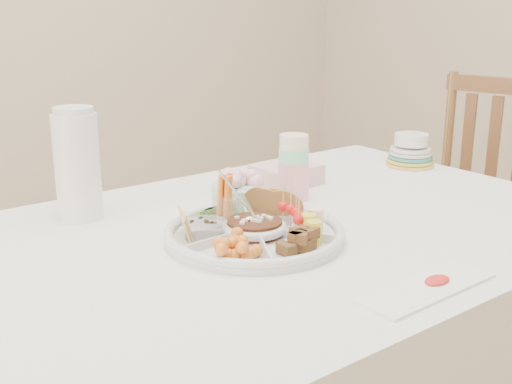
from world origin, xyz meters
TOP-DOWN VIEW (x-y plane):
  - dining_table at (0.00, 0.00)m, footprint 1.52×1.02m
  - chair at (1.01, 0.19)m, footprint 0.51×0.51m
  - party_tray at (-0.11, -0.03)m, footprint 0.40×0.40m
  - bean_dip at (-0.11, -0.03)m, footprint 0.12×0.12m
  - tortillas at (-0.00, 0.04)m, footprint 0.11×0.11m
  - carrot_cucumber at (-0.12, 0.10)m, footprint 0.12×0.12m
  - pita_raisins at (-0.23, 0.02)m, footprint 0.13×0.13m
  - cherries at (-0.22, -0.11)m, footprint 0.12×0.12m
  - granola_chunks at (-0.11, -0.16)m, footprint 0.10×0.10m
  - banana_tomato at (0.00, -0.09)m, footprint 0.11×0.11m
  - cup_stack at (0.15, 0.15)m, footprint 0.10×0.10m
  - thermos at (-0.35, 0.33)m, footprint 0.14×0.14m
  - flower_bowl at (-0.02, 0.15)m, footprint 0.15×0.15m
  - napkin_stack at (0.23, 0.27)m, footprint 0.17×0.15m
  - plate_stack at (0.67, 0.19)m, footprint 0.19×0.19m
  - placemat at (-0.02, -0.42)m, footprint 0.29×0.10m

SIDE VIEW (x-z plane):
  - dining_table at x=0.00m, z-range 0.00..0.76m
  - chair at x=1.01m, z-range 0.00..1.01m
  - placemat at x=-0.02m, z-range 0.76..0.76m
  - party_tray at x=-0.11m, z-range 0.76..0.80m
  - napkin_stack at x=0.23m, z-range 0.76..0.81m
  - bean_dip at x=-0.11m, z-range 0.77..0.81m
  - cherries at x=-0.22m, z-range 0.77..0.82m
  - granola_chunks at x=-0.11m, z-range 0.77..0.82m
  - tortillas at x=0.00m, z-range 0.77..0.83m
  - pita_raisins at x=-0.23m, z-range 0.77..0.84m
  - plate_stack at x=0.67m, z-range 0.76..0.85m
  - flower_bowl at x=-0.02m, z-range 0.76..0.86m
  - banana_tomato at x=0.00m, z-range 0.77..0.86m
  - carrot_cucumber at x=-0.12m, z-range 0.77..0.88m
  - cup_stack at x=0.15m, z-range 0.76..0.98m
  - thermos at x=-0.35m, z-range 0.76..1.03m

